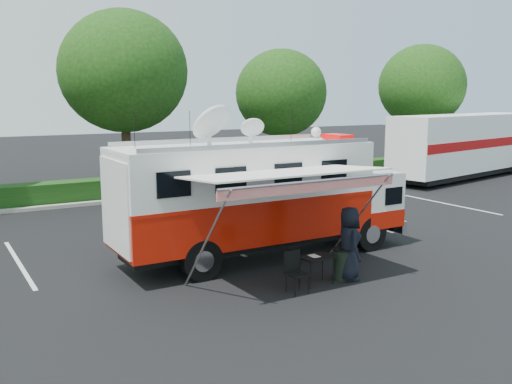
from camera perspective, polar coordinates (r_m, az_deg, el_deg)
ground_plane at (r=17.30m, az=0.85°, el=-6.46°), size 120.00×120.00×0.00m
back_border at (r=28.82m, az=-10.77°, el=9.84°), size 60.00×6.14×8.87m
stall_lines at (r=19.62m, az=-4.98°, el=-4.55°), size 24.12×5.50×0.01m
command_truck at (r=16.84m, az=0.63°, el=-0.36°), size 9.11×2.51×4.38m
awning at (r=14.09m, az=3.27°, el=1.57°), size 4.97×2.57×3.00m
person at (r=15.39m, az=9.17°, el=-8.63°), size 0.87×1.09×1.95m
folding_table at (r=14.72m, az=6.10°, el=-6.57°), size 0.91×0.67×0.75m
folding_chair at (r=14.14m, az=3.88°, el=-7.59°), size 0.53×0.55×1.02m
trash_bin at (r=15.26m, az=8.67°, el=-7.11°), size 0.56×0.56×0.84m
semi_trailer at (r=35.56m, az=20.14°, el=4.44°), size 12.37×4.79×3.73m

